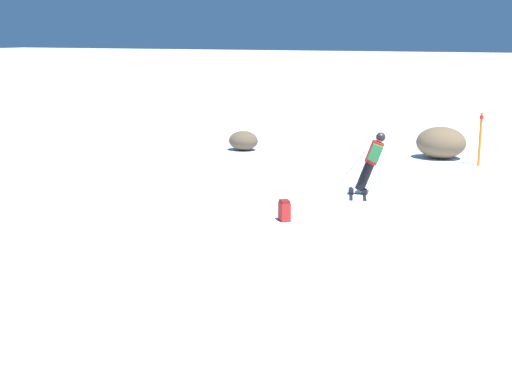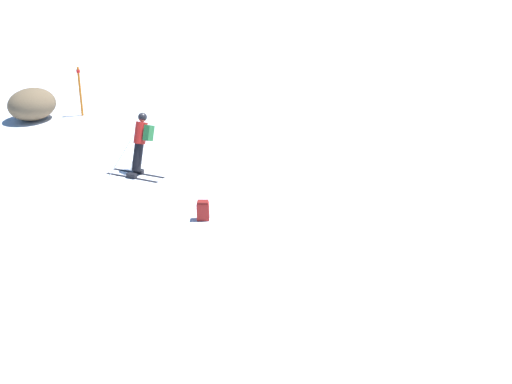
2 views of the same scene
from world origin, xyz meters
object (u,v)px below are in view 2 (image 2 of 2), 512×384
object	(u,v)px
skier	(140,141)
spare_backpack	(203,211)
trail_marker	(80,89)
exposed_boulder_1	(32,104)

from	to	relation	value
skier	spare_backpack	distance (m)	3.77
spare_backpack	skier	bearing A→B (deg)	122.21
spare_backpack	trail_marker	size ratio (longest dim) A/B	0.28
exposed_boulder_1	trail_marker	world-z (taller)	trail_marker
trail_marker	spare_backpack	bearing A→B (deg)	71.25
skier	spare_backpack	bearing A→B (deg)	55.93
skier	exposed_boulder_1	distance (m)	6.63
spare_backpack	exposed_boulder_1	bearing A→B (deg)	129.28
skier	trail_marker	world-z (taller)	trail_marker
exposed_boulder_1	trail_marker	xyz separation A→B (m)	(-1.42, 0.89, 0.41)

